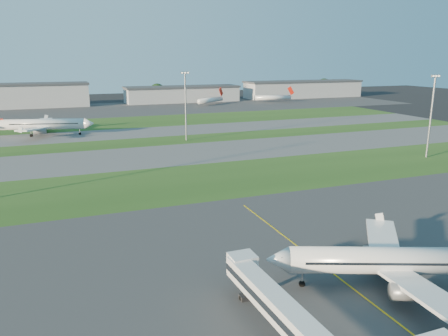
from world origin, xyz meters
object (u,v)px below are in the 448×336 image
mini_jet_near (210,100)px  light_mast_centre (186,102)px  airliner_parked (398,261)px  jet_bridge (287,316)px  mini_jet_far (273,97)px  light_mast_east (432,111)px  airliner_taxiing (42,125)px

mini_jet_near → light_mast_centre: 131.17m
airliner_parked → mini_jet_near: size_ratio=1.40×
jet_bridge → mini_jet_far: (124.72, 244.40, -0.73)m
jet_bridge → light_mast_east: size_ratio=1.04×
jet_bridge → airliner_taxiing: airliner_taxiing is taller
jet_bridge → light_mast_east: (87.81, 67.24, 10.81)m
mini_jet_far → light_mast_east: (-36.91, -177.17, 11.53)m
airliner_parked → mini_jet_far: (104.17, 238.22, -0.65)m
airliner_taxiing → mini_jet_near: airliner_taxiing is taller
airliner_taxiing → mini_jet_far: 176.36m
light_mast_centre → mini_jet_far: bearing=50.5°
jet_bridge → mini_jet_far: bearing=63.0°
mini_jet_near → light_mast_east: (11.04, -175.89, 11.53)m
light_mast_centre → jet_bridge: bearing=-101.4°
jet_bridge → light_mast_east: bearing=37.4°
airliner_parked → mini_jet_far: bearing=88.3°
light_mast_east → airliner_taxiing: bearing=142.8°
airliner_taxiing → light_mast_centre: bearing=163.4°
jet_bridge → light_mast_east: light_mast_east is taller
jet_bridge → mini_jet_near: 254.96m
jet_bridge → light_mast_centre: size_ratio=1.04×
mini_jet_far → light_mast_centre: bearing=-117.2°
airliner_parked → mini_jet_near: 243.52m
light_mast_east → airliner_parked: bearing=-137.8°
mini_jet_near → light_mast_centre: size_ratio=0.94×
airliner_parked → light_mast_east: bearing=64.1°
airliner_taxiing → light_mast_centre: (51.79, -31.23, 10.27)m
light_mast_centre → light_mast_east: size_ratio=1.00×
airliner_taxiing → mini_jet_near: (103.75, 88.66, -1.26)m
airliner_parked → mini_jet_far: size_ratio=1.20×
mini_jet_far → light_mast_centre: size_ratio=1.10×
mini_jet_near → light_mast_east: light_mast_east is taller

